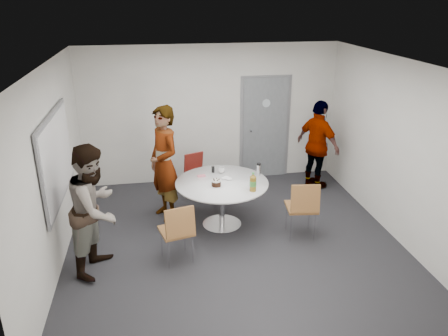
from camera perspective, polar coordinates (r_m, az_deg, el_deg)
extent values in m
plane|color=black|center=(6.84, 1.30, -9.48)|extent=(5.00, 5.00, 0.00)
plane|color=silver|center=(5.90, 1.53, 13.51)|extent=(5.00, 5.00, 0.00)
plane|color=beige|center=(8.60, -1.76, 6.98)|extent=(5.00, 0.00, 5.00)
plane|color=beige|center=(6.30, -21.54, -0.26)|extent=(0.00, 5.00, 5.00)
plane|color=beige|center=(7.13, 21.56, 2.26)|extent=(0.00, 5.00, 5.00)
plane|color=beige|center=(4.07, 8.18, -11.21)|extent=(5.00, 0.00, 5.00)
cube|color=slate|center=(8.87, 5.38, 5.17)|extent=(0.90, 0.05, 2.05)
cube|color=slate|center=(8.89, 5.34, 5.22)|extent=(1.02, 0.04, 2.12)
cylinder|color=#B2BFC6|center=(8.70, 5.55, 8.43)|extent=(0.16, 0.01, 0.16)
cylinder|color=silver|center=(8.74, 3.44, 4.94)|extent=(0.04, 0.14, 0.04)
cube|color=slate|center=(6.44, -21.04, 1.25)|extent=(0.03, 1.90, 1.25)
cube|color=white|center=(6.43, -20.86, 1.26)|extent=(0.01, 1.78, 1.13)
cylinder|color=white|center=(6.94, -0.28, -1.95)|extent=(1.48, 1.48, 0.03)
cylinder|color=silver|center=(7.10, -0.28, -4.73)|extent=(0.09, 0.09, 0.72)
cylinder|color=silver|center=(7.27, -0.27, -7.33)|extent=(0.63, 0.63, 0.02)
cylinder|color=white|center=(6.78, -1.02, -2.37)|extent=(0.19, 0.19, 0.01)
cylinder|color=black|center=(6.76, -1.02, -2.04)|extent=(0.15, 0.15, 0.08)
cylinder|color=silver|center=(6.74, -1.02, -1.65)|extent=(0.15, 0.15, 0.02)
cylinder|color=olive|center=(6.59, 3.80, -2.09)|extent=(0.10, 0.10, 0.23)
cylinder|color=#3F8635|center=(6.59, 3.80, -2.02)|extent=(0.10, 0.10, 0.09)
cone|color=olive|center=(6.54, 3.83, -0.98)|extent=(0.10, 0.10, 0.05)
cylinder|color=#4CA952|center=(6.52, 3.84, -0.69)|extent=(0.04, 0.04, 0.02)
imported|color=white|center=(7.27, -0.35, -0.26)|extent=(0.17, 0.17, 0.09)
cylinder|color=black|center=(7.28, -1.44, -0.13)|extent=(0.05, 0.05, 0.12)
cylinder|color=silver|center=(7.19, 4.55, -0.26)|extent=(0.07, 0.07, 0.18)
cylinder|color=black|center=(7.15, 4.58, 0.50)|extent=(0.07, 0.07, 0.03)
cube|color=pink|center=(7.14, -2.98, -1.03)|extent=(0.14, 0.08, 0.02)
ellipsoid|color=white|center=(7.02, 0.36, -1.37)|extent=(0.19, 0.19, 0.04)
cube|color=brown|center=(6.21, -6.27, -8.17)|extent=(0.52, 0.52, 0.04)
cube|color=brown|center=(5.92, -5.75, -7.11)|extent=(0.42, 0.19, 0.41)
cylinder|color=silver|center=(6.51, -5.16, -8.93)|extent=(0.02, 0.02, 0.46)
cylinder|color=silver|center=(6.43, -8.16, -9.51)|extent=(0.02, 0.02, 0.46)
cylinder|color=silver|center=(6.23, -4.12, -10.46)|extent=(0.02, 0.02, 0.46)
cylinder|color=silver|center=(6.14, -7.26, -11.10)|extent=(0.02, 0.02, 0.46)
cube|color=brown|center=(6.87, 10.06, -5.07)|extent=(0.50, 0.50, 0.04)
cube|color=brown|center=(6.57, 10.60, -3.98)|extent=(0.44, 0.15, 0.43)
cylinder|color=silver|center=(7.18, 11.05, -6.08)|extent=(0.02, 0.02, 0.49)
cylinder|color=silver|center=(7.10, 8.16, -6.20)|extent=(0.02, 0.02, 0.49)
cylinder|color=silver|center=(6.87, 11.76, -7.50)|extent=(0.02, 0.02, 0.49)
cylinder|color=silver|center=(6.79, 8.73, -7.65)|extent=(0.02, 0.02, 0.49)
cube|color=maroon|center=(8.05, -3.33, -1.09)|extent=(0.52, 0.52, 0.03)
cube|color=maroon|center=(8.12, -4.00, 0.76)|extent=(0.38, 0.22, 0.38)
cylinder|color=silver|center=(7.94, -3.76, -3.11)|extent=(0.02, 0.02, 0.42)
cylinder|color=silver|center=(8.08, -1.76, -2.61)|extent=(0.02, 0.02, 0.42)
cylinder|color=silver|center=(8.20, -4.82, -2.31)|extent=(0.02, 0.02, 0.42)
cylinder|color=silver|center=(8.33, -2.87, -1.84)|extent=(0.02, 0.02, 0.42)
imported|color=#A5C6EA|center=(7.19, -7.82, 0.54)|extent=(0.72, 0.83, 1.93)
imported|color=white|center=(6.05, -16.48, -5.14)|extent=(0.94, 1.06, 1.80)
imported|color=black|center=(8.51, 12.16, 2.91)|extent=(0.83, 1.10, 1.73)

